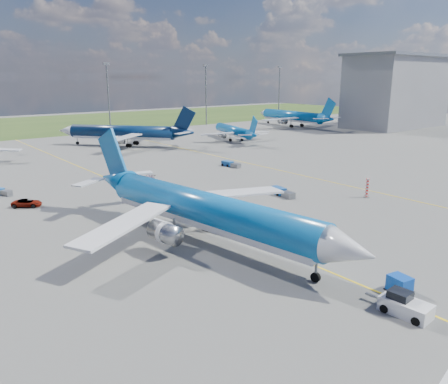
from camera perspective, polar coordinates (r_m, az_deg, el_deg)
ground at (r=46.84m, az=8.32°, el=-8.04°), size 400.00×400.00×0.00m
taxiway_lines at (r=67.77m, az=-8.82°, el=-0.83°), size 60.25×160.00×0.02m
floodlight_masts at (r=145.50m, az=-22.22°, el=11.56°), size 202.20×0.50×22.70m
terminal_building at (r=176.18m, az=21.57°, el=12.17°), size 42.00×22.00×26.00m
warning_post at (r=70.75m, az=18.19°, el=0.50°), size 0.50×0.50×3.00m
bg_jet_n at (r=121.89m, az=-13.03°, el=5.89°), size 49.48×50.49×10.54m
bg_jet_ne at (r=129.79m, az=1.23°, el=6.79°), size 30.35×35.32×7.91m
bg_jet_ene at (r=168.50m, az=8.81°, el=8.46°), size 35.82×44.88×11.03m
main_airliner at (r=49.50m, az=-2.23°, el=-6.61°), size 37.85×46.45×11.10m
pushback_tug at (r=38.05m, az=22.50°, el=-13.52°), size 2.25×5.39×1.80m
uld_container at (r=41.39m, az=21.96°, el=-11.10°), size 1.74×2.04×1.45m
service_car_b at (r=68.65m, az=-24.34°, el=-1.31°), size 4.43×3.87×1.13m
service_car_c at (r=76.19m, az=-10.23°, el=1.39°), size 5.07×4.43×1.40m
baggage_tug_w at (r=69.16m, az=7.53°, el=-0.02°), size 2.08×5.13×1.12m
baggage_tug_c at (r=77.94m, az=-27.18°, el=0.07°), size 2.69×4.31×0.95m
baggage_tug_e at (r=90.87m, az=0.83°, el=3.64°), size 1.60×4.77×1.05m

